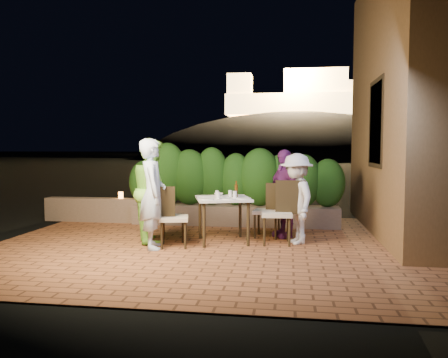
% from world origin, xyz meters
% --- Properties ---
extents(ground, '(400.00, 400.00, 0.00)m').
position_xyz_m(ground, '(0.00, 0.00, -0.02)').
color(ground, black).
rests_on(ground, ground).
extents(terrace_floor, '(7.00, 6.00, 0.15)m').
position_xyz_m(terrace_floor, '(0.00, 0.50, -0.07)').
color(terrace_floor, brown).
rests_on(terrace_floor, ground).
extents(building_wall, '(1.60, 5.00, 5.00)m').
position_xyz_m(building_wall, '(3.60, 2.00, 2.50)').
color(building_wall, brown).
rests_on(building_wall, ground).
extents(window_pane, '(0.08, 1.00, 1.40)m').
position_xyz_m(window_pane, '(2.82, 1.50, 2.00)').
color(window_pane, black).
rests_on(window_pane, building_wall).
extents(window_frame, '(0.06, 1.15, 1.55)m').
position_xyz_m(window_frame, '(2.81, 1.50, 2.00)').
color(window_frame, black).
rests_on(window_frame, building_wall).
extents(planter, '(4.20, 0.55, 0.40)m').
position_xyz_m(planter, '(0.20, 2.30, 0.20)').
color(planter, brown).
rests_on(planter, ground).
extents(hedge, '(4.00, 0.70, 1.10)m').
position_xyz_m(hedge, '(0.20, 2.30, 0.95)').
color(hedge, '#1B4412').
rests_on(hedge, planter).
extents(parapet, '(2.20, 0.30, 0.50)m').
position_xyz_m(parapet, '(-2.80, 2.30, 0.25)').
color(parapet, brown).
rests_on(parapet, ground).
extents(hill, '(52.00, 40.00, 22.00)m').
position_xyz_m(hill, '(2.00, 60.00, -4.00)').
color(hill, black).
rests_on(hill, ground).
extents(fortress, '(26.00, 8.00, 8.00)m').
position_xyz_m(fortress, '(2.00, 60.00, 10.50)').
color(fortress, '#FFCC7A').
rests_on(fortress, hill).
extents(dining_table, '(1.07, 1.07, 0.75)m').
position_xyz_m(dining_table, '(0.22, 0.63, 0.38)').
color(dining_table, white).
rests_on(dining_table, ground).
extents(plate_nw, '(0.22, 0.22, 0.01)m').
position_xyz_m(plate_nw, '(-0.00, 0.32, 0.76)').
color(plate_nw, white).
rests_on(plate_nw, dining_table).
extents(plate_sw, '(0.21, 0.21, 0.01)m').
position_xyz_m(plate_sw, '(-0.11, 0.73, 0.76)').
color(plate_sw, white).
rests_on(plate_sw, dining_table).
extents(plate_ne, '(0.23, 0.23, 0.01)m').
position_xyz_m(plate_ne, '(0.58, 0.49, 0.76)').
color(plate_ne, white).
rests_on(plate_ne, dining_table).
extents(plate_se, '(0.21, 0.21, 0.01)m').
position_xyz_m(plate_se, '(0.42, 0.91, 0.76)').
color(plate_se, white).
rests_on(plate_se, dining_table).
extents(plate_centre, '(0.20, 0.20, 0.01)m').
position_xyz_m(plate_centre, '(0.21, 0.64, 0.76)').
color(plate_centre, white).
rests_on(plate_centre, dining_table).
extents(plate_front, '(0.20, 0.20, 0.01)m').
position_xyz_m(plate_front, '(0.35, 0.38, 0.76)').
color(plate_front, white).
rests_on(plate_front, dining_table).
extents(glass_nw, '(0.06, 0.06, 0.11)m').
position_xyz_m(glass_nw, '(0.17, 0.43, 0.81)').
color(glass_nw, silver).
rests_on(glass_nw, dining_table).
extents(glass_sw, '(0.06, 0.06, 0.10)m').
position_xyz_m(glass_sw, '(0.08, 0.81, 0.80)').
color(glass_sw, silver).
rests_on(glass_sw, dining_table).
extents(glass_ne, '(0.07, 0.07, 0.12)m').
position_xyz_m(glass_ne, '(0.42, 0.59, 0.81)').
color(glass_ne, silver).
rests_on(glass_ne, dining_table).
extents(glass_se, '(0.06, 0.06, 0.11)m').
position_xyz_m(glass_se, '(0.31, 0.78, 0.80)').
color(glass_se, silver).
rests_on(glass_se, dining_table).
extents(beer_bottle, '(0.05, 0.05, 0.27)m').
position_xyz_m(beer_bottle, '(0.42, 0.74, 0.89)').
color(beer_bottle, '#46280B').
rests_on(beer_bottle, dining_table).
extents(bowl, '(0.18, 0.18, 0.04)m').
position_xyz_m(bowl, '(0.09, 0.93, 0.77)').
color(bowl, white).
rests_on(bowl, dining_table).
extents(chair_left_front, '(0.53, 0.53, 0.96)m').
position_xyz_m(chair_left_front, '(-0.51, 0.18, 0.48)').
color(chair_left_front, black).
rests_on(chair_left_front, ground).
extents(chair_left_back, '(0.48, 0.48, 0.85)m').
position_xyz_m(chair_left_back, '(-0.64, 0.60, 0.43)').
color(chair_left_back, black).
rests_on(chair_left_back, ground).
extents(chair_right_front, '(0.51, 0.51, 1.05)m').
position_xyz_m(chair_right_front, '(1.10, 0.62, 0.52)').
color(chair_right_front, black).
rests_on(chair_right_front, ground).
extents(chair_right_back, '(0.49, 0.49, 0.96)m').
position_xyz_m(chair_right_back, '(0.92, 1.15, 0.48)').
color(chair_right_back, black).
rests_on(chair_right_back, ground).
extents(diner_blue, '(0.60, 0.73, 1.72)m').
position_xyz_m(diner_blue, '(-0.81, 0.03, 0.86)').
color(diner_blue, silver).
rests_on(diner_blue, ground).
extents(diner_green, '(0.94, 1.03, 1.73)m').
position_xyz_m(diner_green, '(-0.96, 0.53, 0.87)').
color(diner_green, '#86DE45').
rests_on(diner_green, ground).
extents(diner_white, '(0.82, 1.08, 1.48)m').
position_xyz_m(diner_white, '(1.42, 0.72, 0.74)').
color(diner_white, silver).
rests_on(diner_white, ground).
extents(diner_purple, '(0.82, 0.96, 1.55)m').
position_xyz_m(diner_purple, '(1.22, 1.22, 0.77)').
color(diner_purple, '#65246D').
rests_on(diner_purple, ground).
extents(parapet_lamp, '(0.10, 0.10, 0.14)m').
position_xyz_m(parapet_lamp, '(-2.23, 2.30, 0.57)').
color(parapet_lamp, orange).
rests_on(parapet_lamp, parapet).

